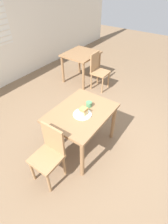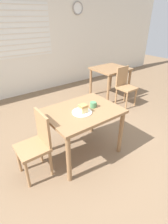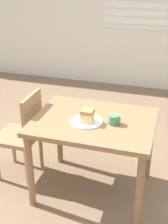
# 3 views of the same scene
# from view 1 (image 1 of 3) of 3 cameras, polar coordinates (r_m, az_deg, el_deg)

# --- Properties ---
(ground_plane) EXTENTS (14.00, 14.00, 0.00)m
(ground_plane) POSITION_cam_1_polar(r_m,az_deg,el_deg) (2.98, 5.37, -11.46)
(ground_plane) COLOR #7A6047
(dining_table_near) EXTENTS (0.99, 0.76, 0.72)m
(dining_table_near) POSITION_cam_1_polar(r_m,az_deg,el_deg) (2.58, -0.90, -1.72)
(dining_table_near) COLOR olive
(dining_table_near) RESTS_ON ground_plane
(dining_table_far) EXTENTS (0.80, 0.73, 0.72)m
(dining_table_far) POSITION_cam_1_polar(r_m,az_deg,el_deg) (4.48, -0.97, 17.17)
(dining_table_far) COLOR olive
(dining_table_far) RESTS_ON ground_plane
(chair_near_window) EXTENTS (0.37, 0.37, 0.86)m
(chair_near_window) POSITION_cam_1_polar(r_m,az_deg,el_deg) (2.36, -11.29, -13.05)
(chair_near_window) COLOR #9E754C
(chair_near_window) RESTS_ON ground_plane
(chair_far_corner) EXTENTS (0.37, 0.37, 0.86)m
(chair_far_corner) POSITION_cam_1_polar(r_m,az_deg,el_deg) (4.21, 4.69, 13.49)
(chair_far_corner) COLOR #9E754C
(chair_far_corner) RESTS_ON ground_plane
(plate) EXTENTS (0.26, 0.26, 0.01)m
(plate) POSITION_cam_1_polar(r_m,az_deg,el_deg) (2.45, -0.55, -0.75)
(plate) COLOR white
(plate) RESTS_ON dining_table_near
(cake_slice) EXTENTS (0.10, 0.09, 0.10)m
(cake_slice) POSITION_cam_1_polar(r_m,az_deg,el_deg) (2.41, -0.17, 0.29)
(cake_slice) COLOR #E0C67F
(cake_slice) RESTS_ON plate
(coffee_mug) EXTENTS (0.10, 0.09, 0.08)m
(coffee_mug) POSITION_cam_1_polar(r_m,az_deg,el_deg) (2.58, 1.66, 2.60)
(coffee_mug) COLOR #4C8456
(coffee_mug) RESTS_ON dining_table_near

